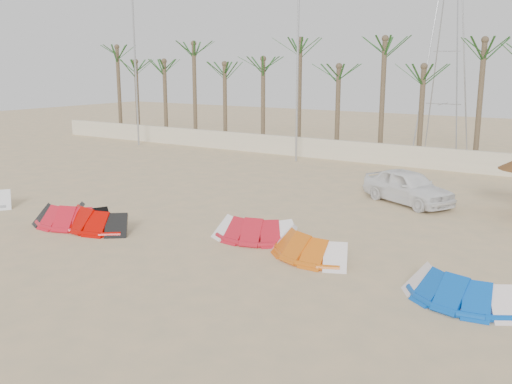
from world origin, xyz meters
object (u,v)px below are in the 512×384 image
Objects in this scene: kite_red_mid at (100,216)px; car at (408,187)px; kite_orange at (312,243)px; kite_blue at (462,286)px; kite_red_right at (260,228)px; kite_red_left at (78,215)px.

kite_red_mid is 0.80× the size of car.
kite_orange is 1.09× the size of kite_blue.
kite_red_right is at bearing -171.11° from car.
car is at bearing 47.68° from kite_red_left.
kite_orange is (8.39, 1.44, -0.00)m from kite_red_mid.
car is (8.65, 10.23, 0.35)m from kite_red_mid.
car is at bearing 49.79° from kite_red_mid.
kite_red_left and kite_blue have the same top height.
kite_red_mid is 1.09× the size of kite_blue.
car is (2.68, 8.15, 0.35)m from kite_red_right.
kite_red_right is 8.59m from car.
kite_blue is (14.33, 0.58, -0.00)m from kite_red_left.
kite_orange is at bearing -14.69° from kite_red_right.
kite_red_mid is 1.00× the size of kite_orange.
kite_red_right is at bearing 166.54° from kite_blue.
kite_red_left is 14.34m from kite_blue.
kite_red_right is (5.97, 2.08, -0.00)m from kite_red_mid.
kite_orange and kite_blue have the same top height.
kite_red_mid is at bearing -178.73° from kite_blue.
kite_orange is 0.80× the size of car.
kite_red_left is 7.29m from kite_red_right.
kite_orange is at bearing 9.75° from kite_red_mid.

